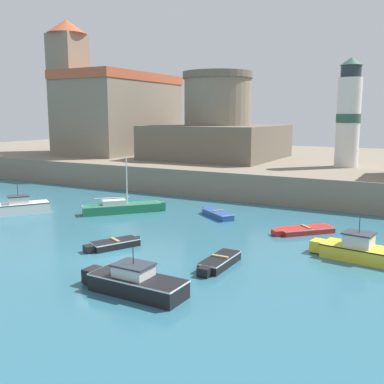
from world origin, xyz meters
TOP-DOWN VIEW (x-y plane):
  - ground_plane at (0.00, 0.00)m, footprint 200.00×200.00m
  - quay_seawall at (0.00, 38.94)m, footprint 120.00×40.00m
  - dinghy_red_0 at (8.74, 10.75)m, footprint 3.80×3.87m
  - dinghy_black_1 at (6.56, 1.70)m, footprint 1.14×3.67m
  - motorboat_white_2 at (-13.30, 5.60)m, footprint 3.80×4.81m
  - dinghy_blue_3 at (1.39, 12.30)m, footprint 3.58×2.86m
  - motorboat_black_4 at (4.75, -3.42)m, footprint 5.30×1.78m
  - motorboat_yellow_6 at (12.87, 6.52)m, footprint 5.13×2.32m
  - dinghy_black_8 at (-0.55, 1.74)m, footprint 2.33×3.47m
  - sailboat_green_9 at (-6.13, 9.94)m, footprint 5.28×5.71m
  - church at (-25.15, 32.85)m, footprint 15.01×18.20m
  - fortress at (-8.00, 31.90)m, footprint 14.81×14.81m
  - lighthouse at (8.00, 29.57)m, footprint 2.45×2.45m

SIDE VIEW (x-z plane):
  - ground_plane at x=0.00m, z-range 0.00..0.00m
  - dinghy_red_0 at x=8.74m, z-range -0.02..0.47m
  - dinghy_black_8 at x=-0.55m, z-range -0.01..0.52m
  - dinghy_black_1 at x=6.56m, z-range -0.01..0.57m
  - dinghy_blue_3 at x=1.39m, z-range -0.01..0.58m
  - sailboat_green_9 at x=-6.13m, z-range -1.85..2.79m
  - motorboat_black_4 at x=4.75m, z-range -0.61..1.67m
  - motorboat_yellow_6 at x=12.87m, z-range -0.67..1.78m
  - motorboat_white_2 at x=-13.30m, z-range -0.64..1.79m
  - quay_seawall at x=0.00m, z-range 0.00..2.64m
  - fortress at x=-8.00m, z-range 0.86..11.37m
  - lighthouse at x=8.00m, z-range 2.44..13.51m
  - church at x=-25.15m, z-range -0.42..18.22m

